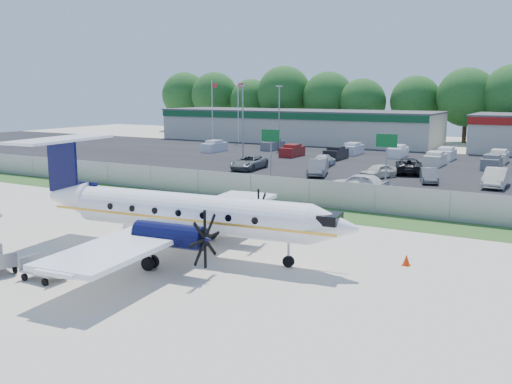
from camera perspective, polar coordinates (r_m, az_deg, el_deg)
The scene contains 28 objects.
ground at distance 30.45m, azimuth -5.60°, elevation -6.00°, with size 170.00×170.00×0.00m, color beige.
grass_verge at distance 40.55m, azimuth 4.18°, elevation -1.89°, with size 170.00×4.00×0.02m, color #2D561E.
access_road at distance 46.86m, azimuth 7.85°, elevation -0.32°, with size 170.00×8.00×0.02m, color black.
parking_lot at distance 66.62m, azimuth 14.56°, elevation 2.55°, with size 170.00×32.00×0.02m, color black.
perimeter_fence at distance 42.15m, azimuth 5.36°, elevation -0.07°, with size 120.00×0.06×1.99m.
building_west at distance 95.29m, azimuth 4.04°, elevation 6.63°, with size 46.40×12.40×5.24m.
sign_left at distance 53.23m, azimuth 1.47°, elevation 4.94°, with size 1.80×0.26×5.00m.
sign_mid at distance 49.05m, azimuth 12.91°, elevation 4.24°, with size 1.80×0.26×5.00m.
flagpole_west at distance 94.98m, azimuth -4.37°, elevation 8.43°, with size 1.06×0.12×10.00m.
flagpole_east at distance 92.29m, azimuth -1.76°, elevation 8.41°, with size 1.06×0.12×10.00m.
light_pole_nw at distance 72.12m, azimuth -1.33°, elevation 7.59°, with size 0.90×0.35×9.09m.
light_pole_sw at distance 80.87m, azimuth 2.34°, elevation 7.86°, with size 0.90×0.35×9.09m.
tree_line at distance 99.69m, azimuth 19.69°, elevation 4.70°, with size 112.00×6.00×14.00m, color #194E17, non-canonical shape.
aircraft at distance 29.75m, azimuth -7.22°, elevation -1.99°, with size 18.78×18.48×5.77m.
pushback_tug at distance 33.81m, azimuth -10.97°, elevation -3.49°, with size 2.41×1.88×1.21m.
baggage_cart_far at distance 27.61m, azimuth -20.45°, elevation -7.31°, with size 1.92×1.18×1.01m.
cone_nose at distance 28.98m, azimuth 14.81°, elevation -6.60°, with size 0.39×0.39×0.56m.
cone_starboard_wing at distance 39.92m, azimuth 4.14°, elevation -1.70°, with size 0.39×0.39×0.56m.
road_car_west at distance 53.44m, azimuth -10.24°, elevation 0.89°, with size 1.38×3.95×1.30m, color black.
road_car_mid at distance 48.22m, azimuth 10.24°, elevation -0.10°, with size 1.99×4.95×1.69m, color silver.
parked_car_a at distance 61.52m, azimuth -0.70°, elevation 2.26°, with size 2.54×5.51×1.53m, color #595B5E.
parked_car_b at distance 57.60m, azimuth 6.19°, elevation 1.66°, with size 1.74×5.00×1.65m, color #595B5E.
parked_car_c at distance 56.65m, azimuth 12.09°, elevation 1.35°, with size 1.65×4.11×1.40m, color beige.
parked_car_d at distance 55.22m, azimuth 16.89°, elevation 0.91°, with size 1.45×4.16×1.37m, color #595B5E.
parked_car_e at distance 54.60m, azimuth 22.80°, elevation 0.45°, with size 1.79×5.14×1.69m, color beige.
parked_car_f at distance 64.64m, azimuth 6.79°, elevation 2.57°, with size 1.90×4.68×1.36m, color silver.
parked_car_g at distance 60.64m, azimuth 15.00°, elevation 1.80°, with size 2.65×5.75×1.60m, color black.
far_parking_rows at distance 71.43m, azimuth 15.61°, elevation 2.98°, with size 56.00×10.00×1.60m, color gray, non-canonical shape.
Camera 1 is at (16.90, -23.89, 8.45)m, focal length 40.00 mm.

